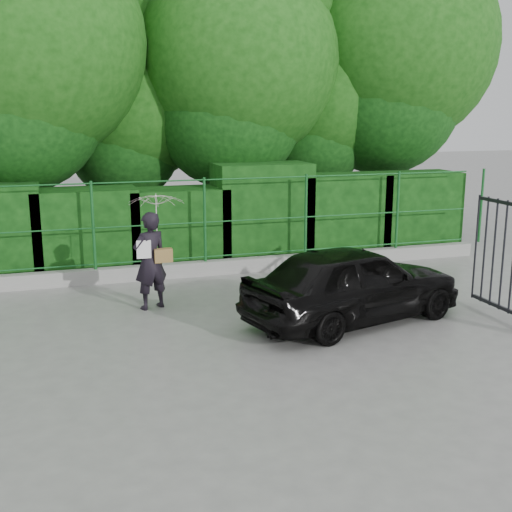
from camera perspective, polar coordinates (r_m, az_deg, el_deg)
name	(u,v)px	position (r m, az deg, el deg)	size (l,w,h in m)	color
ground	(249,349)	(9.63, -0.62, -8.25)	(80.00, 80.00, 0.00)	gray
kerb	(187,269)	(13.76, -6.12, -1.19)	(14.00, 0.25, 0.30)	#9E9E99
fence	(197,220)	(13.59, -5.31, 3.17)	(14.13, 0.06, 1.80)	#165722
hedge	(180,223)	(14.56, -6.81, 2.94)	(14.20, 1.20, 2.28)	black
trees	(202,63)	(16.80, -4.85, 16.71)	(17.10, 6.15, 8.08)	black
woman	(155,234)	(11.41, -9.01, 1.98)	(1.01, 0.99, 2.06)	black
car	(353,283)	(10.78, 8.66, -2.39)	(1.56, 3.88, 1.32)	black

